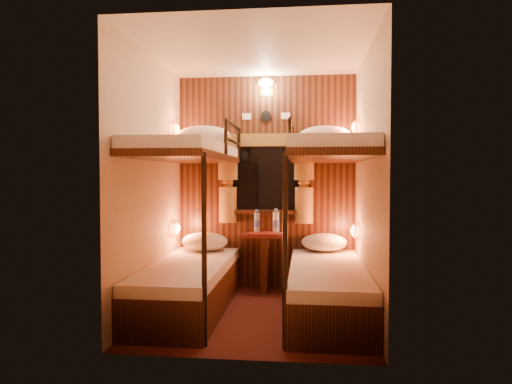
# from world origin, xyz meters

# --- Properties ---
(floor) EXTENTS (2.10, 2.10, 0.00)m
(floor) POSITION_xyz_m (0.00, 0.00, 0.00)
(floor) COLOR #3D1410
(floor) RESTS_ON ground
(ceiling) EXTENTS (2.10, 2.10, 0.00)m
(ceiling) POSITION_xyz_m (0.00, 0.00, 2.40)
(ceiling) COLOR silver
(ceiling) RESTS_ON wall_back
(wall_back) EXTENTS (2.40, 0.00, 2.40)m
(wall_back) POSITION_xyz_m (0.00, 1.05, 1.20)
(wall_back) COLOR #C6B293
(wall_back) RESTS_ON floor
(wall_front) EXTENTS (2.40, 0.00, 2.40)m
(wall_front) POSITION_xyz_m (0.00, -1.05, 1.20)
(wall_front) COLOR #C6B293
(wall_front) RESTS_ON floor
(wall_left) EXTENTS (0.00, 2.40, 2.40)m
(wall_left) POSITION_xyz_m (-1.00, 0.00, 1.20)
(wall_left) COLOR #C6B293
(wall_left) RESTS_ON floor
(wall_right) EXTENTS (0.00, 2.40, 2.40)m
(wall_right) POSITION_xyz_m (1.00, 0.00, 1.20)
(wall_right) COLOR #C6B293
(wall_right) RESTS_ON floor
(back_panel) EXTENTS (2.00, 0.03, 2.40)m
(back_panel) POSITION_xyz_m (0.00, 1.04, 1.20)
(back_panel) COLOR black
(back_panel) RESTS_ON floor
(bunk_left) EXTENTS (0.72, 1.90, 1.82)m
(bunk_left) POSITION_xyz_m (-0.65, 0.07, 0.56)
(bunk_left) COLOR black
(bunk_left) RESTS_ON floor
(bunk_right) EXTENTS (0.72, 1.90, 1.82)m
(bunk_right) POSITION_xyz_m (0.65, 0.07, 0.56)
(bunk_right) COLOR black
(bunk_right) RESTS_ON floor
(window) EXTENTS (1.00, 0.12, 0.79)m
(window) POSITION_xyz_m (0.00, 1.00, 1.18)
(window) COLOR black
(window) RESTS_ON back_panel
(curtains) EXTENTS (1.10, 0.22, 1.00)m
(curtains) POSITION_xyz_m (0.00, 0.97, 1.26)
(curtains) COLOR olive
(curtains) RESTS_ON back_panel
(back_fixtures) EXTENTS (0.54, 0.09, 0.48)m
(back_fixtures) POSITION_xyz_m (0.00, 1.00, 2.25)
(back_fixtures) COLOR black
(back_fixtures) RESTS_ON back_panel
(reading_lamps) EXTENTS (2.00, 0.20, 1.25)m
(reading_lamps) POSITION_xyz_m (-0.00, 0.70, 1.24)
(reading_lamps) COLOR orange
(reading_lamps) RESTS_ON wall_left
(table) EXTENTS (0.50, 0.34, 0.66)m
(table) POSITION_xyz_m (0.00, 0.85, 0.41)
(table) COLOR #5F1A15
(table) RESTS_ON floor
(bottle_left) EXTENTS (0.07, 0.07, 0.25)m
(bottle_left) POSITION_xyz_m (-0.09, 0.92, 0.76)
(bottle_left) COLOR #99BFE5
(bottle_left) RESTS_ON table
(bottle_right) EXTENTS (0.08, 0.08, 0.27)m
(bottle_right) POSITION_xyz_m (0.12, 0.87, 0.77)
(bottle_right) COLOR #99BFE5
(bottle_right) RESTS_ON table
(sachet_a) EXTENTS (0.09, 0.07, 0.01)m
(sachet_a) POSITION_xyz_m (0.21, 0.82, 0.65)
(sachet_a) COLOR silver
(sachet_a) RESTS_ON table
(sachet_b) EXTENTS (0.07, 0.06, 0.00)m
(sachet_b) POSITION_xyz_m (0.12, 0.94, 0.65)
(sachet_b) COLOR silver
(sachet_b) RESTS_ON table
(pillow_lower_left) EXTENTS (0.51, 0.36, 0.20)m
(pillow_lower_left) POSITION_xyz_m (-0.65, 0.75, 0.56)
(pillow_lower_left) COLOR silver
(pillow_lower_left) RESTS_ON bunk_left
(pillow_lower_right) EXTENTS (0.49, 0.35, 0.19)m
(pillow_lower_right) POSITION_xyz_m (0.65, 0.85, 0.55)
(pillow_lower_right) COLOR silver
(pillow_lower_right) RESTS_ON bunk_right
(pillow_upper_left) EXTENTS (0.59, 0.42, 0.23)m
(pillow_upper_left) POSITION_xyz_m (-0.65, 0.73, 1.70)
(pillow_upper_left) COLOR silver
(pillow_upper_left) RESTS_ON bunk_left
(pillow_upper_right) EXTENTS (0.57, 0.41, 0.22)m
(pillow_upper_right) POSITION_xyz_m (0.65, 0.79, 1.70)
(pillow_upper_right) COLOR silver
(pillow_upper_right) RESTS_ON bunk_right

